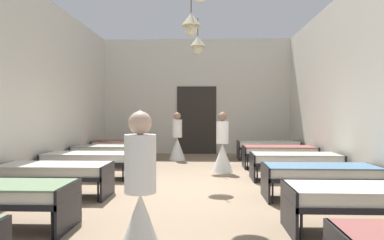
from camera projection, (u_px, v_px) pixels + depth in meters
The scene contains 14 objects.
ground_plane at pixel (188, 190), 7.24m from camera, with size 7.26×12.78×0.10m, color #8C755B.
room_shell at pixel (191, 87), 8.61m from camera, with size 7.06×12.38×4.10m.
bed_right_row_1 at pixel (367, 198), 4.45m from camera, with size 1.90×0.84×0.57m.
bed_left_row_2 at pixel (54, 172), 6.43m from camera, with size 1.90×0.84×0.57m.
bed_right_row_2 at pixel (321, 173), 6.25m from camera, with size 1.90×0.84×0.57m.
bed_left_row_3 at pixel (88, 159), 8.22m from camera, with size 1.90×0.84×0.57m.
bed_right_row_3 at pixel (295, 160), 8.04m from camera, with size 1.90×0.84×0.57m.
bed_left_row_4 at pixel (109, 151), 10.02m from camera, with size 1.90×0.84×0.57m.
bed_right_row_4 at pixel (279, 151), 9.84m from camera, with size 1.90×0.84×0.57m.
bed_left_row_5 at pixel (124, 145), 11.81m from camera, with size 1.90×0.84×0.57m.
bed_right_row_5 at pixel (268, 145), 11.63m from camera, with size 1.90×0.84×0.57m.
nurse_near_aisle at pixel (140, 211), 3.51m from camera, with size 0.52×0.52×1.49m.
nurse_mid_aisle at pixel (222, 151), 9.15m from camera, with size 0.52×0.52×1.49m.
nurse_far_aisle at pixel (177, 143), 11.47m from camera, with size 0.52×0.52×1.49m.
Camera 1 is at (0.35, -7.21, 1.45)m, focal length 34.81 mm.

